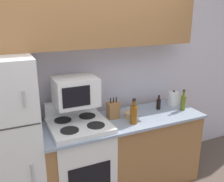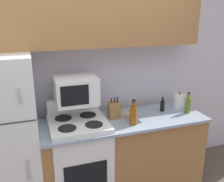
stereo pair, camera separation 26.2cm
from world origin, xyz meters
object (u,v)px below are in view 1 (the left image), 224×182
(kettle, at_px, (173,99))
(bowl, at_px, (131,115))
(bottle_whiskey, at_px, (134,114))
(refrigerator, at_px, (3,144))
(bottle_soy_sauce, at_px, (159,104))
(bottle_olive_oil, at_px, (183,102))
(stove, at_px, (81,161))
(knife_block, at_px, (113,110))
(microwave, at_px, (75,91))

(kettle, bearing_deg, bowl, -170.43)
(bottle_whiskey, height_order, kettle, bottle_whiskey)
(refrigerator, distance_m, bowl, 1.35)
(bottle_soy_sauce, distance_m, bottle_olive_oil, 0.29)
(stove, height_order, kettle, stove)
(bottle_soy_sauce, bearing_deg, bowl, -168.46)
(bowl, distance_m, bottle_soy_sauce, 0.45)
(refrigerator, relative_size, bottle_soy_sauce, 9.39)
(stove, distance_m, bottle_olive_oil, 1.40)
(bottle_olive_oil, bearing_deg, stove, 176.88)
(knife_block, distance_m, bottle_soy_sauce, 0.62)
(bottle_whiskey, xyz_separation_m, kettle, (0.73, 0.26, -0.02))
(stove, distance_m, knife_block, 0.66)
(knife_block, bearing_deg, bowl, -24.74)
(kettle, bearing_deg, knife_block, -177.91)
(stove, relative_size, knife_block, 4.52)
(stove, bearing_deg, bottle_soy_sauce, 4.03)
(microwave, height_order, bottle_olive_oil, microwave)
(microwave, relative_size, kettle, 2.13)
(bowl, height_order, bottle_soy_sauce, bottle_soy_sauce)
(kettle, bearing_deg, microwave, 179.45)
(bottle_olive_oil, bearing_deg, bottle_whiskey, -173.18)
(bottle_olive_oil, bearing_deg, refrigerator, 176.16)
(stove, distance_m, bowl, 0.75)
(knife_block, relative_size, bottle_olive_oil, 0.95)
(knife_block, relative_size, bottle_soy_sauce, 1.37)
(stove, bearing_deg, knife_block, 9.07)
(microwave, relative_size, knife_block, 1.78)
(knife_block, relative_size, bowl, 1.52)
(stove, relative_size, kettle, 5.42)
(knife_block, xyz_separation_m, bottle_soy_sauce, (0.62, 0.01, -0.02))
(microwave, bearing_deg, bottle_whiskey, -26.16)
(bottle_olive_oil, xyz_separation_m, bottle_whiskey, (-0.74, -0.09, 0.01))
(knife_block, height_order, bottle_whiskey, bottle_whiskey)
(kettle, bearing_deg, bottle_soy_sauce, -174.00)
(kettle, bearing_deg, stove, -175.59)
(refrigerator, bearing_deg, microwave, 3.46)
(bottle_olive_oil, bearing_deg, bowl, 175.46)
(refrigerator, relative_size, knife_block, 6.88)
(knife_block, distance_m, kettle, 0.86)
(bottle_olive_oil, distance_m, bottle_whiskey, 0.74)
(bottle_soy_sauce, height_order, bottle_whiskey, bottle_whiskey)
(bottle_whiskey, bearing_deg, kettle, 19.56)
(refrigerator, xyz_separation_m, bottle_whiskey, (1.30, -0.22, 0.17))
(knife_block, distance_m, bowl, 0.21)
(knife_block, xyz_separation_m, bottle_olive_oil, (0.87, -0.14, 0.01))
(microwave, xyz_separation_m, bottle_soy_sauce, (1.03, -0.04, -0.29))
(bottle_soy_sauce, bearing_deg, kettle, 6.00)
(kettle, bearing_deg, refrigerator, -179.06)
(knife_block, height_order, bottle_olive_oil, bottle_olive_oil)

